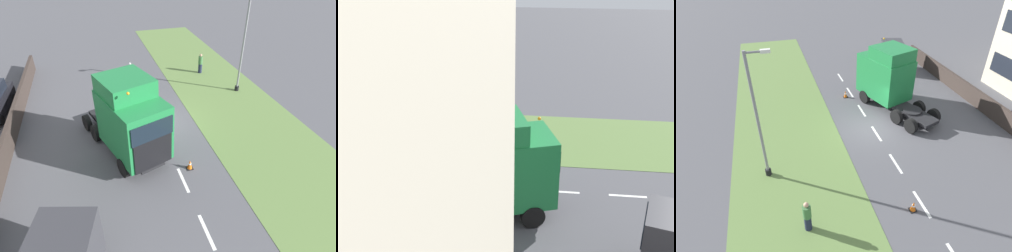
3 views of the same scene
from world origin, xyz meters
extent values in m
plane|color=#515156|center=(0.00, 0.00, 0.00)|extent=(120.00, 120.00, 0.00)
cube|color=#607F42|center=(-6.00, 0.00, 0.01)|extent=(7.00, 44.00, 0.01)
cube|color=white|center=(0.00, -7.10, 0.00)|extent=(0.16, 1.80, 0.00)
cube|color=white|center=(0.00, -3.90, 0.00)|extent=(0.16, 1.80, 0.00)
cube|color=white|center=(0.00, -0.70, 0.00)|extent=(0.16, 1.80, 0.00)
cube|color=white|center=(0.00, 2.50, 0.00)|extent=(0.16, 1.80, 0.00)
cube|color=white|center=(0.00, 5.70, 0.00)|extent=(0.16, 1.80, 0.00)
cube|color=white|center=(0.00, 8.90, 0.00)|extent=(0.16, 1.80, 0.00)
cube|color=#382D28|center=(9.00, 0.00, 0.69)|extent=(0.25, 24.00, 1.38)
cube|color=black|center=(2.56, 1.73, 0.67)|extent=(3.61, 7.18, 0.24)
cube|color=#1E7A3D|center=(2.05, 3.25, 2.33)|extent=(3.66, 4.52, 3.08)
cube|color=black|center=(1.41, 5.12, 1.65)|extent=(2.06, 0.75, 1.72)
cube|color=black|center=(1.41, 5.12, 3.00)|extent=(2.18, 0.79, 0.99)
cube|color=#1E7A3D|center=(2.23, 2.69, 4.32)|extent=(3.10, 3.18, 0.90)
sphere|color=orange|center=(2.33, 4.58, 4.84)|extent=(0.14, 0.14, 0.14)
cylinder|color=black|center=(3.08, 0.22, 0.85)|extent=(1.77, 1.77, 0.12)
cylinder|color=black|center=(0.65, 3.71, 0.52)|extent=(0.64, 1.09, 1.04)
cylinder|color=black|center=(2.87, 4.46, 0.52)|extent=(0.64, 1.09, 1.04)
cylinder|color=black|center=(1.86, 0.18, 0.52)|extent=(0.64, 1.09, 1.04)
cylinder|color=black|center=(4.07, 0.93, 0.52)|extent=(0.64, 1.09, 1.04)
cylinder|color=black|center=(2.31, -1.17, 0.52)|extent=(0.64, 1.09, 1.04)
cylinder|color=black|center=(4.53, -0.41, 0.52)|extent=(0.64, 1.09, 1.04)
cube|color=#333338|center=(5.45, 9.52, 1.72)|extent=(2.50, 2.57, 2.28)
cube|color=black|center=(5.16, 8.48, 2.18)|extent=(1.72, 0.51, 0.82)
cube|color=#4C4742|center=(6.25, 12.43, 0.49)|extent=(2.98, 4.32, 0.18)
cube|color=#4C4742|center=(5.74, 10.58, 1.38)|extent=(1.96, 0.63, 1.60)
cylinder|color=black|center=(6.34, 9.27, 0.40)|extent=(0.44, 0.83, 0.80)
cylinder|color=black|center=(4.55, 9.76, 0.40)|extent=(0.44, 0.83, 0.80)
cylinder|color=black|center=(7.30, 12.76, 0.40)|extent=(0.44, 0.83, 0.80)
cylinder|color=black|center=(5.51, 13.25, 0.40)|extent=(0.44, 0.83, 0.80)
cylinder|color=black|center=(-7.42, -2.77, 0.20)|extent=(0.33, 0.33, 0.40)
cylinder|color=gray|center=(-7.42, -2.77, 3.65)|extent=(0.15, 0.15, 7.30)
cylinder|color=gray|center=(-6.97, -2.77, 7.20)|extent=(0.90, 0.11, 0.11)
cube|color=silver|center=(-6.52, -2.77, 7.20)|extent=(0.44, 0.20, 0.16)
cylinder|color=#1E233D|center=(-5.83, -6.96, 0.43)|extent=(0.34, 0.34, 0.86)
cylinder|color=#3F723F|center=(-5.83, -6.96, 1.21)|extent=(0.39, 0.39, 0.68)
sphere|color=tan|center=(-5.83, -6.96, 1.67)|extent=(0.23, 0.23, 0.23)
cube|color=black|center=(-0.63, -7.32, 0.01)|extent=(0.36, 0.36, 0.03)
cone|color=orange|center=(-0.63, -7.32, 0.31)|extent=(0.28, 0.28, 0.55)
cylinder|color=white|center=(-0.63, -7.32, 0.33)|extent=(0.17, 0.17, 0.07)
cube|color=black|center=(-0.62, 4.95, 0.01)|extent=(0.36, 0.36, 0.03)
cone|color=orange|center=(-0.62, 4.95, 0.31)|extent=(0.28, 0.28, 0.55)
cylinder|color=white|center=(-0.62, 4.95, 0.33)|extent=(0.17, 0.17, 0.07)
camera|label=1|loc=(3.62, 15.56, 10.57)|focal=30.00mm
camera|label=2|loc=(17.70, 5.04, 11.36)|focal=45.00mm
camera|label=3|loc=(-6.44, -15.25, 11.43)|focal=30.00mm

